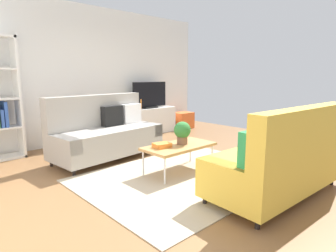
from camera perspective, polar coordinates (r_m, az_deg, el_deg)
ground_plane at (r=4.40m, az=1.29°, el=-8.93°), size 7.68×7.68×0.00m
wall_far at (r=6.47m, az=-16.50°, el=9.85°), size 6.40×0.12×2.90m
area_rug at (r=4.17m, az=3.70°, el=-10.00°), size 2.90×2.20×0.01m
couch_beige at (r=5.08m, az=-12.40°, el=-1.36°), size 1.97×1.02×1.10m
couch_green at (r=3.64m, az=21.71°, el=-6.44°), size 1.94×0.95×1.10m
coffee_table at (r=4.22m, az=2.25°, el=-4.22°), size 1.10×0.56×0.42m
tv_console at (r=7.10m, az=-3.75°, el=1.08°), size 1.40×0.44×0.64m
tv at (r=7.02m, az=-3.70°, el=6.17°), size 1.00×0.20×0.64m
storage_trunk at (r=7.78m, az=3.01°, el=1.15°), size 0.52×0.40×0.44m
potted_plant at (r=4.23m, az=2.90°, el=-1.13°), size 0.25×0.25×0.34m
table_book_0 at (r=4.07m, az=-1.22°, el=-4.14°), size 0.25×0.19×0.03m
table_book_1 at (r=4.06m, az=-1.22°, el=-3.69°), size 0.27×0.22×0.04m
vase_0 at (r=6.74m, az=-7.88°, el=3.79°), size 0.11×0.11×0.12m
bottle_0 at (r=6.77m, az=-6.26°, el=4.27°), size 0.06×0.06×0.22m
bottle_1 at (r=6.83m, az=-5.49°, el=4.40°), size 0.04×0.04×0.24m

